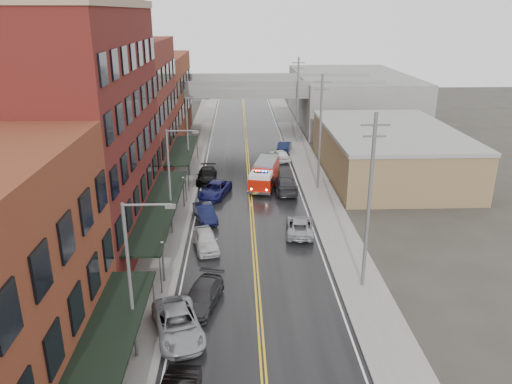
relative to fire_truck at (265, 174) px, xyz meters
name	(u,v)px	position (x,y,z in m)	size (l,w,h in m)	color
road	(251,207)	(-1.62, -6.12, -1.42)	(11.00, 160.00, 0.02)	black
sidewalk_left	(175,207)	(-8.92, -6.12, -1.35)	(3.00, 160.00, 0.15)	slate
sidewalk_right	(327,205)	(5.68, -6.12, -1.35)	(3.00, 160.00, 0.15)	slate
curb_left	(192,207)	(-7.27, -6.12, -1.35)	(0.30, 160.00, 0.15)	gray
curb_right	(310,206)	(4.03, -6.12, -1.35)	(0.30, 160.00, 0.15)	gray
brick_building_b	(79,133)	(-14.92, -13.12, 7.57)	(9.00, 20.00, 18.00)	#5C1A18
brick_building_c	(128,110)	(-14.92, 4.38, 6.07)	(9.00, 15.00, 15.00)	maroon
brick_building_far	(154,98)	(-14.92, 21.88, 4.57)	(9.00, 20.00, 12.00)	brown
tan_building	(388,153)	(14.38, 3.88, 1.07)	(14.00, 22.00, 5.00)	brown
right_far_block	(350,98)	(16.38, 33.88, 2.57)	(18.00, 30.00, 8.00)	slate
awning_0	(100,361)	(-9.11, -32.12, 1.56)	(2.60, 16.00, 3.09)	black
awning_1	(161,206)	(-9.11, -13.12, 1.56)	(2.60, 18.00, 3.09)	black
awning_2	(183,150)	(-9.11, 4.38, 1.56)	(2.60, 13.00, 3.09)	black
globe_lamp_1	(163,252)	(-8.02, -20.12, 0.88)	(0.44, 0.44, 3.12)	#59595B
globe_lamp_2	(183,185)	(-8.02, -6.12, 0.88)	(0.44, 0.44, 3.12)	#59595B
street_lamp_0	(134,273)	(-8.17, -28.12, 3.76)	(2.64, 0.22, 9.00)	#59595B
street_lamp_1	(172,176)	(-8.17, -12.12, 3.76)	(2.64, 0.22, 9.00)	#59595B
street_lamp_2	(190,132)	(-8.17, 3.88, 3.76)	(2.64, 0.22, 9.00)	#59595B
utility_pole_0	(369,200)	(5.58, -21.12, 4.88)	(1.80, 0.24, 12.00)	#59595B
utility_pole_1	(320,131)	(5.58, -1.12, 4.88)	(1.80, 0.24, 12.00)	#59595B
utility_pole_2	(298,99)	(5.58, 18.88, 4.88)	(1.80, 0.24, 12.00)	#59595B
overpass	(245,94)	(-1.62, 25.88, 4.56)	(40.00, 10.00, 7.50)	slate
fire_truck	(265,174)	(0.00, 0.00, 0.00)	(4.07, 7.55, 2.64)	#A91507
parked_car_left_2	(178,324)	(-6.40, -26.17, -0.67)	(2.50, 5.43, 1.51)	gray
parked_car_left_3	(202,296)	(-5.22, -23.16, -0.72)	(1.98, 4.88, 1.42)	#272729
parked_car_left_4	(206,240)	(-5.47, -14.92, -0.68)	(1.77, 4.39, 1.50)	silver
parked_car_left_5	(205,213)	(-5.85, -9.16, -0.72)	(1.50, 4.29, 1.41)	black
parked_car_left_6	(215,190)	(-5.22, -2.92, -0.72)	(2.37, 5.13, 1.43)	#131449
parked_car_left_7	(207,175)	(-6.33, 1.77, -0.70)	(2.04, 5.02, 1.46)	black
parked_car_right_0	(300,226)	(2.32, -12.32, -0.75)	(2.26, 4.91, 1.36)	#94959B
parked_car_right_1	(285,185)	(1.98, -1.92, -0.63)	(2.23, 5.48, 1.59)	#2A2A2C
parked_car_right_2	(280,155)	(2.40, 9.79, -0.70)	(1.72, 4.27, 1.45)	white
parked_car_right_3	(284,147)	(3.38, 13.81, -0.68)	(1.58, 4.52, 1.49)	black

